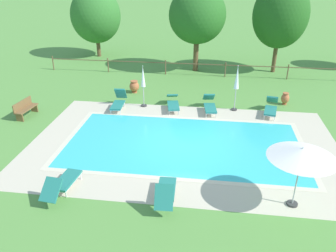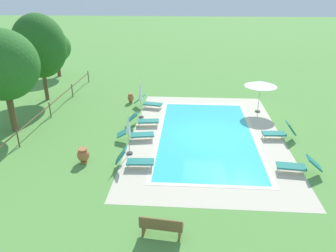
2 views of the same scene
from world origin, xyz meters
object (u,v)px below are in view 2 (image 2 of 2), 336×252
Objects in this scene: sun_lounger_north_near_steps at (137,134)px; terracotta_urn_by_tree at (131,98)px; sun_lounger_south_near_corner at (149,103)px; patio_umbrella_closed_row_mid_west at (140,93)px; sun_lounger_south_end at (279,132)px; tree_west_mid at (39,46)px; patio_umbrella_closed_row_west at (128,127)px; sun_lounger_north_far at (144,120)px; tree_centre at (2,65)px; wooden_bench_lawn_side at (161,226)px; tree_east_mid at (56,47)px; sun_lounger_north_mid at (298,166)px; terracotta_urn_near_fence at (83,155)px; sun_lounger_north_end at (135,160)px; patio_umbrella_open_foreground at (261,84)px.

terracotta_urn_by_tree is (6.24, 1.46, 0.03)m from sun_lounger_north_near_steps.
patio_umbrella_closed_row_mid_west reaches higher than sun_lounger_south_near_corner.
tree_west_mid reaches higher than sun_lounger_south_end.
patio_umbrella_closed_row_mid_west is at bearing 1.35° from patio_umbrella_closed_row_west.
tree_centre reaches higher than sun_lounger_north_far.
wooden_bench_lawn_side is at bearing -159.65° from patio_umbrella_closed_row_west.
tree_centre is at bearing -175.70° from tree_west_mid.
tree_east_mid is at bearing 35.93° from sun_lounger_north_near_steps.
tree_west_mid reaches higher than sun_lounger_north_mid.
patio_umbrella_closed_row_west is 0.56× the size of tree_east_mid.
patio_umbrella_closed_row_mid_west is 13.80m from tree_east_mid.
tree_west_mid is at bearing 43.79° from patio_umbrella_closed_row_west.
sun_lounger_north_far is 0.34× the size of tree_centre.
terracotta_urn_by_tree is at bearing -130.91° from tree_east_mid.
sun_lounger_north_near_steps is 0.85× the size of patio_umbrella_closed_row_mid_west.
tree_centre reaches higher than patio_umbrella_closed_row_west.
tree_centre is (0.78, 7.53, 3.62)m from sun_lounger_north_near_steps.
sun_lounger_north_near_steps is 8.50m from sun_lounger_north_mid.
sun_lounger_north_end is at bearing -96.48° from terracotta_urn_near_fence.
sun_lounger_north_end is at bearing -176.91° from sun_lounger_north_far.
patio_umbrella_closed_row_west reaches higher than sun_lounger_south_end.
patio_umbrella_closed_row_west is 6.35m from wooden_bench_lawn_side.
patio_umbrella_open_foreground reaches higher than terracotta_urn_near_fence.
sun_lounger_north_mid is 11.42m from sun_lounger_south_near_corner.
wooden_bench_lawn_side is at bearing 144.20° from sun_lounger_south_end.
wooden_bench_lawn_side reaches higher than terracotta_urn_near_fence.
tree_west_mid is 1.51× the size of tree_east_mid.
tree_centre is at bearing 89.83° from sun_lounger_south_end.
wooden_bench_lawn_side is 0.37× the size of tree_east_mid.
tree_centre is at bearing 105.43° from patio_umbrella_open_foreground.
sun_lounger_north_mid is at bearing -135.80° from sun_lounger_south_near_corner.
sun_lounger_north_far is at bearing 111.33° from patio_umbrella_open_foreground.
terracotta_urn_by_tree is at bearing -48.02° from tree_centre.
sun_lounger_south_near_corner is 12.88m from tree_east_mid.
sun_lounger_north_near_steps is 0.96× the size of patio_umbrella_open_foreground.
patio_umbrella_closed_row_west is (1.27, 8.12, 1.16)m from sun_lounger_north_mid.
wooden_bench_lawn_side is 0.26× the size of tree_centre.
tree_west_mid is (9.48, 8.33, 3.64)m from sun_lounger_north_end.
sun_lounger_north_mid is 0.32× the size of tree_west_mid.
patio_umbrella_open_foreground reaches higher than wooden_bench_lawn_side.
terracotta_urn_by_tree is at bearing 14.26° from wooden_bench_lawn_side.
sun_lounger_south_near_corner is 7.80m from patio_umbrella_open_foreground.
sun_lounger_north_end reaches higher than sun_lounger_north_far.
sun_lounger_south_near_corner is at bearing -15.79° from terracotta_urn_near_fence.
tree_east_mid is at bearing 50.10° from sun_lounger_south_near_corner.
wooden_bench_lawn_side reaches higher than sun_lounger_south_near_corner.
sun_lounger_south_end is 17.36m from tree_west_mid.
sun_lounger_north_end reaches higher than sun_lounger_south_end.
sun_lounger_north_end is 0.44× the size of tree_east_mid.
wooden_bench_lawn_side is 24.09m from tree_east_mid.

